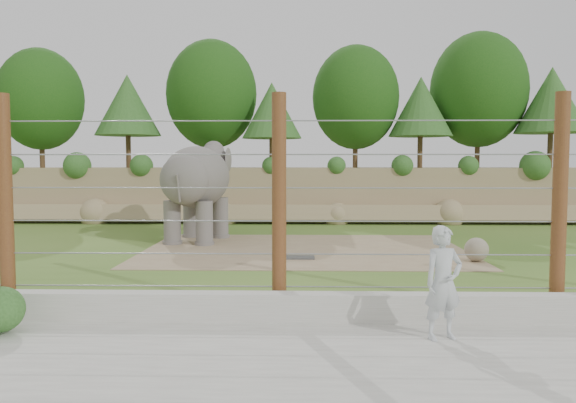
{
  "coord_description": "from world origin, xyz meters",
  "views": [
    {
      "loc": [
        0.41,
        -14.57,
        2.76
      ],
      "look_at": [
        0.0,
        2.0,
        1.6
      ],
      "focal_mm": 35.0,
      "sensor_mm": 36.0,
      "label": 1
    }
  ],
  "objects_px": {
    "barrier_fence": "(279,205)",
    "zookeeper": "(443,283)",
    "stone_ball": "(476,250)",
    "elephant": "(197,192)"
  },
  "relations": [
    {
      "from": "stone_ball",
      "to": "zookeeper",
      "type": "xyz_separation_m",
      "value": [
        -2.64,
        -6.86,
        0.55
      ]
    },
    {
      "from": "elephant",
      "to": "barrier_fence",
      "type": "distance_m",
      "value": 9.92
    },
    {
      "from": "barrier_fence",
      "to": "stone_ball",
      "type": "bearing_deg",
      "value": 45.97
    },
    {
      "from": "barrier_fence",
      "to": "elephant",
      "type": "bearing_deg",
      "value": 109.11
    },
    {
      "from": "barrier_fence",
      "to": "zookeeper",
      "type": "xyz_separation_m",
      "value": [
        2.6,
        -1.43,
        -1.1
      ]
    },
    {
      "from": "elephant",
      "to": "barrier_fence",
      "type": "relative_size",
      "value": 0.21
    },
    {
      "from": "elephant",
      "to": "zookeeper",
      "type": "relative_size",
      "value": 2.42
    },
    {
      "from": "elephant",
      "to": "zookeeper",
      "type": "height_order",
      "value": "elephant"
    },
    {
      "from": "elephant",
      "to": "zookeeper",
      "type": "distance_m",
      "value": 12.31
    },
    {
      "from": "elephant",
      "to": "stone_ball",
      "type": "xyz_separation_m",
      "value": [
        8.49,
        -3.94,
        -1.39
      ]
    }
  ]
}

